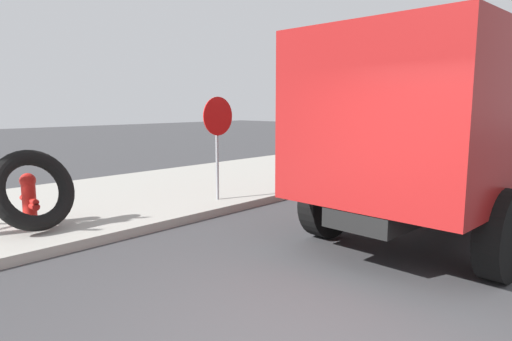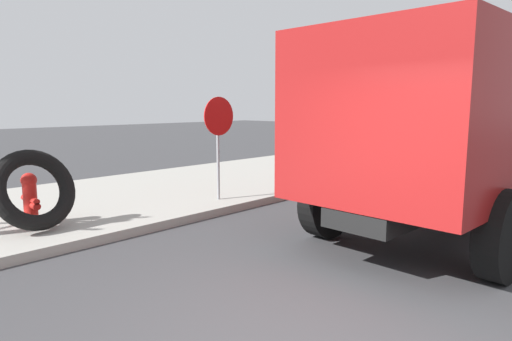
{
  "view_description": "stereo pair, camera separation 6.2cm",
  "coord_description": "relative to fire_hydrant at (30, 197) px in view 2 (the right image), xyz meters",
  "views": [
    {
      "loc": [
        -2.77,
        -1.97,
        2.05
      ],
      "look_at": [
        2.31,
        2.69,
        1.03
      ],
      "focal_mm": 31.33,
      "sensor_mm": 36.0,
      "label": 1
    },
    {
      "loc": [
        -2.73,
        -2.02,
        2.05
      ],
      "look_at": [
        2.31,
        2.69,
        1.03
      ],
      "focal_mm": 31.33,
      "sensor_mm": 36.0,
      "label": 2
    }
  ],
  "objects": [
    {
      "name": "sidewalk_curb",
      "position": [
        0.1,
        1.13,
        -0.52
      ],
      "size": [
        36.0,
        5.0,
        0.15
      ],
      "primitive_type": "cube",
      "color": "#99968E",
      "rests_on": "ground"
    },
    {
      "name": "loose_tire",
      "position": [
        -0.08,
        -0.42,
        0.19
      ],
      "size": [
        1.32,
        0.81,
        1.26
      ],
      "primitive_type": "torus",
      "rotation": [
        1.19,
        0.0,
        0.09
      ],
      "color": "black",
      "rests_on": "sidewalk_curb"
    },
    {
      "name": "stop_sign",
      "position": [
        3.34,
        -0.79,
        0.98
      ],
      "size": [
        0.76,
        0.08,
        2.06
      ],
      "color": "gray",
      "rests_on": "sidewalk_curb"
    },
    {
      "name": "fire_hydrant",
      "position": [
        0.0,
        0.0,
        0.0
      ],
      "size": [
        0.24,
        0.55,
        0.84
      ],
      "color": "red",
      "rests_on": "sidewalk_curb"
    },
    {
      "name": "dump_truck_red",
      "position": [
        5.15,
        -4.9,
        1.02
      ],
      "size": [
        7.12,
        3.08,
        3.0
      ],
      "color": "red",
      "rests_on": "ground"
    }
  ]
}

